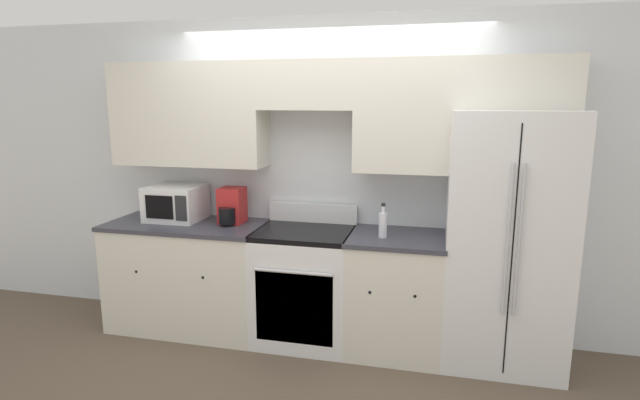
# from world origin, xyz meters

# --- Properties ---
(ground_plane) EXTENTS (12.00, 12.00, 0.00)m
(ground_plane) POSITION_xyz_m (0.00, 0.00, 0.00)
(ground_plane) COLOR brown
(wall_back) EXTENTS (8.00, 0.39, 2.60)m
(wall_back) POSITION_xyz_m (0.01, 0.58, 1.53)
(wall_back) COLOR silver
(wall_back) RESTS_ON ground_plane
(lower_cabinets_left) EXTENTS (1.32, 0.64, 0.93)m
(lower_cabinets_left) POSITION_xyz_m (-1.16, 0.31, 0.46)
(lower_cabinets_left) COLOR silver
(lower_cabinets_left) RESTS_ON ground_plane
(lower_cabinets_right) EXTENTS (0.73, 0.64, 0.93)m
(lower_cabinets_right) POSITION_xyz_m (0.60, 0.31, 0.46)
(lower_cabinets_right) COLOR silver
(lower_cabinets_right) RESTS_ON ground_plane
(oven_range) EXTENTS (0.76, 0.65, 1.09)m
(oven_range) POSITION_xyz_m (-0.13, 0.31, 0.47)
(oven_range) COLOR white
(oven_range) RESTS_ON ground_plane
(refrigerator) EXTENTS (0.85, 0.80, 1.87)m
(refrigerator) POSITION_xyz_m (1.38, 0.38, 0.93)
(refrigerator) COLOR white
(refrigerator) RESTS_ON ground_plane
(microwave) EXTENTS (0.45, 0.40, 0.30)m
(microwave) POSITION_xyz_m (-1.29, 0.40, 1.07)
(microwave) COLOR white
(microwave) RESTS_ON lower_cabinets_left
(bottle) EXTENTS (0.06, 0.06, 0.26)m
(bottle) POSITION_xyz_m (0.50, 0.25, 1.03)
(bottle) COLOR silver
(bottle) RESTS_ON lower_cabinets_right
(paper_towel_holder) EXTENTS (0.20, 0.27, 0.30)m
(paper_towel_holder) POSITION_xyz_m (-0.78, 0.40, 1.06)
(paper_towel_holder) COLOR #B22323
(paper_towel_holder) RESTS_ON lower_cabinets_left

